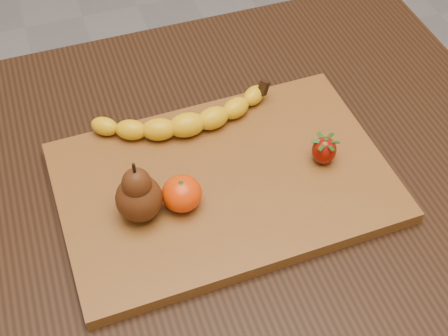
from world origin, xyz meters
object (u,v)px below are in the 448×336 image
object	(u,v)px
table	(194,216)
pear	(138,190)
cutting_board	(224,182)
mandarin	(182,194)

from	to	relation	value
table	pear	xyz separation A→B (m)	(-0.09, -0.06, 0.17)
table	pear	world-z (taller)	pear
cutting_board	pear	bearing A→B (deg)	-171.14
cutting_board	pear	distance (m)	0.14
table	mandarin	size ratio (longest dim) A/B	18.85
table	mandarin	bearing A→B (deg)	-116.54
cutting_board	pear	xyz separation A→B (m)	(-0.12, -0.02, 0.06)
cutting_board	mandarin	xyz separation A→B (m)	(-0.07, -0.03, 0.03)
table	pear	size ratio (longest dim) A/B	10.49
pear	mandarin	xyz separation A→B (m)	(0.06, -0.00, -0.03)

